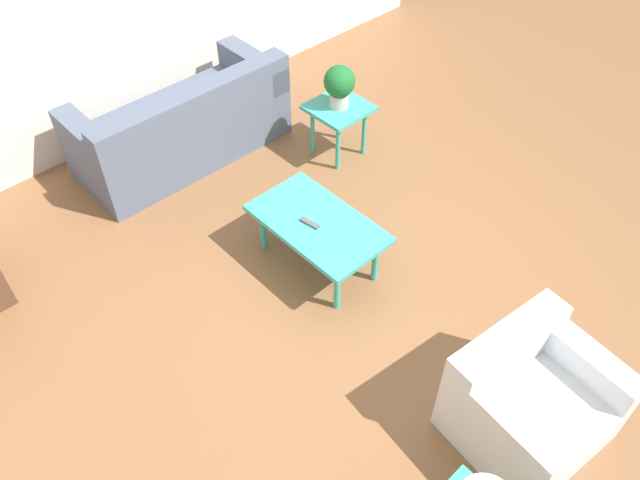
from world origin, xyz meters
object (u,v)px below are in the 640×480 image
at_px(armchair, 528,401).
at_px(side_table_plant, 339,114).
at_px(sofa, 184,127).
at_px(coffee_table, 318,226).
at_px(potted_plant, 339,84).

xyz_separation_m(armchair, side_table_plant, (2.80, -1.12, 0.14)).
bearing_deg(side_table_plant, sofa, 48.31).
bearing_deg(coffee_table, armchair, 179.33).
bearing_deg(coffee_table, side_table_plant, -50.60).
distance_m(armchair, potted_plant, 3.05).
bearing_deg(armchair, coffee_table, 95.84).
height_order(sofa, armchair, sofa).
distance_m(coffee_table, side_table_plant, 1.43).
bearing_deg(side_table_plant, coffee_table, 129.40).
relative_size(sofa, coffee_table, 1.86).
distance_m(sofa, side_table_plant, 1.42).
xyz_separation_m(side_table_plant, potted_plant, (0.00, -0.00, 0.31)).
height_order(armchair, side_table_plant, armchair).
distance_m(armchair, coffee_table, 1.90).
xyz_separation_m(sofa, armchair, (-3.74, 0.07, -0.02)).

